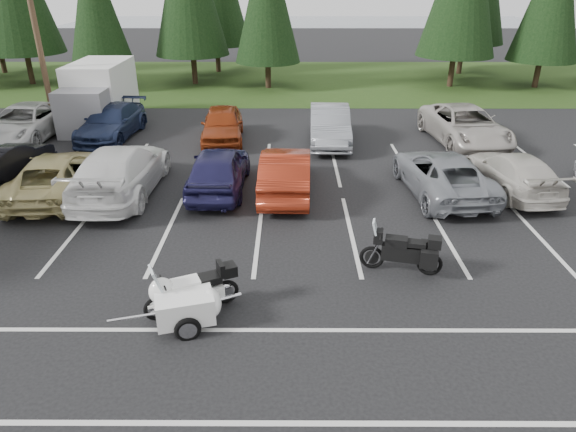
# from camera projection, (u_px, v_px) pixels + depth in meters

# --- Properties ---
(ground) EXTENTS (120.00, 120.00, 0.00)m
(ground) POSITION_uv_depth(u_px,v_px,m) (239.00, 250.00, 14.10)
(ground) COLOR black
(ground) RESTS_ON ground
(grass_strip) EXTENTS (80.00, 16.00, 0.01)m
(grass_strip) POSITION_uv_depth(u_px,v_px,m) (270.00, 81.00, 35.74)
(grass_strip) COLOR #203C13
(grass_strip) RESTS_ON ground
(lake_water) EXTENTS (70.00, 50.00, 0.02)m
(lake_water) POSITION_uv_depth(u_px,v_px,m) (311.00, 32.00, 63.68)
(lake_water) COLOR slate
(lake_water) RESTS_ON ground
(utility_pole) EXTENTS (1.60, 0.26, 9.00)m
(utility_pole) POSITION_uv_depth(u_px,v_px,m) (35.00, 26.00, 22.92)
(utility_pole) COLOR #473321
(utility_pole) RESTS_ON ground
(box_truck) EXTENTS (2.40, 5.60, 2.90)m
(box_truck) POSITION_uv_depth(u_px,v_px,m) (95.00, 96.00, 24.77)
(box_truck) COLOR silver
(box_truck) RESTS_ON ground
(stall_markings) EXTENTS (32.00, 16.00, 0.01)m
(stall_markings) POSITION_uv_depth(u_px,v_px,m) (245.00, 218.00, 15.90)
(stall_markings) COLOR silver
(stall_markings) RESTS_ON ground
(conifer_3) EXTENTS (3.87, 3.87, 9.02)m
(conifer_3) POSITION_uv_depth(u_px,v_px,m) (94.00, 1.00, 31.15)
(conifer_3) COLOR #332316
(conifer_3) RESTS_ON ground
(car_near_1) EXTENTS (1.99, 4.88, 1.58)m
(car_near_1) POSITION_uv_depth(u_px,v_px,m) (0.00, 166.00, 17.84)
(car_near_1) COLOR black
(car_near_1) RESTS_ON ground
(car_near_2) EXTENTS (2.78, 5.38, 1.45)m
(car_near_2) POSITION_uv_depth(u_px,v_px,m) (59.00, 175.00, 17.25)
(car_near_2) COLOR tan
(car_near_2) RESTS_ON ground
(car_near_3) EXTENTS (2.40, 5.81, 1.68)m
(car_near_3) POSITION_uv_depth(u_px,v_px,m) (121.00, 170.00, 17.30)
(car_near_3) COLOR silver
(car_near_3) RESTS_ON ground
(car_near_4) EXTENTS (1.95, 4.65, 1.57)m
(car_near_4) POSITION_uv_depth(u_px,v_px,m) (219.00, 169.00, 17.59)
(car_near_4) COLOR #1E1C46
(car_near_4) RESTS_ON ground
(car_near_5) EXTENTS (1.77, 4.73, 1.54)m
(car_near_5) POSITION_uv_depth(u_px,v_px,m) (286.00, 172.00, 17.38)
(car_near_5) COLOR maroon
(car_near_5) RESTS_ON ground
(car_near_6) EXTENTS (2.83, 5.34, 1.43)m
(car_near_6) POSITION_uv_depth(u_px,v_px,m) (442.00, 174.00, 17.38)
(car_near_6) COLOR gray
(car_near_6) RESTS_ON ground
(car_near_7) EXTENTS (2.31, 4.79, 1.35)m
(car_near_7) POSITION_uv_depth(u_px,v_px,m) (513.00, 172.00, 17.61)
(car_near_7) COLOR beige
(car_near_7) RESTS_ON ground
(car_far_0) EXTENTS (2.71, 5.57, 1.52)m
(car_far_0) POSITION_uv_depth(u_px,v_px,m) (25.00, 123.00, 23.00)
(car_far_0) COLOR silver
(car_far_0) RESTS_ON ground
(car_far_1) EXTENTS (2.42, 5.11, 1.44)m
(car_far_1) POSITION_uv_depth(u_px,v_px,m) (111.00, 122.00, 23.25)
(car_far_1) COLOR #1D2748
(car_far_1) RESTS_ON ground
(car_far_2) EXTENTS (2.10, 4.53, 1.50)m
(car_far_2) POSITION_uv_depth(u_px,v_px,m) (222.00, 124.00, 22.81)
(car_far_2) COLOR maroon
(car_far_2) RESTS_ON ground
(car_far_3) EXTENTS (1.83, 4.89, 1.60)m
(car_far_3) POSITION_uv_depth(u_px,v_px,m) (330.00, 125.00, 22.51)
(car_far_3) COLOR gray
(car_far_3) RESTS_ON ground
(car_far_4) EXTENTS (3.20, 5.93, 1.58)m
(car_far_4) POSITION_uv_depth(u_px,v_px,m) (465.00, 126.00, 22.49)
(car_far_4) COLOR #B1AAA2
(car_far_4) RESTS_ON ground
(touring_motorcycle) EXTENTS (2.48, 1.64, 1.32)m
(touring_motorcycle) POSITION_uv_depth(u_px,v_px,m) (191.00, 286.00, 11.28)
(touring_motorcycle) COLOR white
(touring_motorcycle) RESTS_ON ground
(cargo_trailer) EXTENTS (1.95, 1.41, 0.81)m
(cargo_trailer) POSITION_uv_depth(u_px,v_px,m) (185.00, 310.00, 10.91)
(cargo_trailer) COLOR white
(cargo_trailer) RESTS_ON ground
(adventure_motorcycle) EXTENTS (2.39, 1.30, 1.38)m
(adventure_motorcycle) POSITION_uv_depth(u_px,v_px,m) (402.00, 248.00, 12.79)
(adventure_motorcycle) COLOR black
(adventure_motorcycle) RESTS_ON ground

